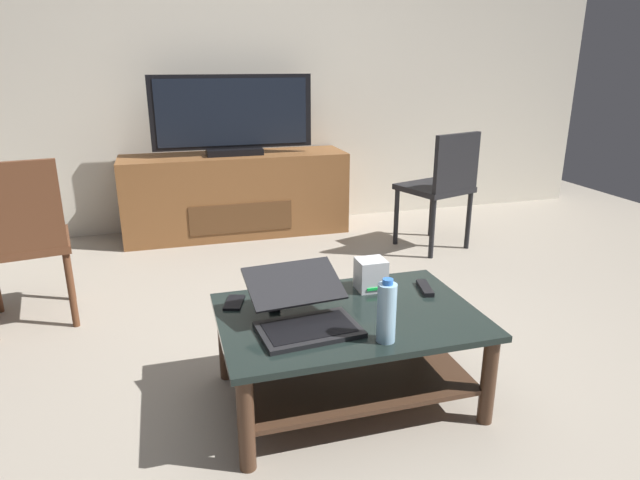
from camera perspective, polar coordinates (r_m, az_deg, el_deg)
ground_plane at (r=2.67m, az=1.50°, el=-12.36°), size 7.68×7.68×0.00m
back_wall at (r=4.70m, az=-7.93°, el=18.60°), size 6.40×0.12×2.80m
coffee_table at (r=2.27m, az=2.96°, el=-10.41°), size 1.04×0.70×0.39m
media_cabinet at (r=4.48m, az=-8.74°, el=4.72°), size 1.77×0.49×0.65m
television at (r=4.36m, az=-9.10°, el=12.58°), size 1.24×0.20×0.61m
dining_chair at (r=4.10m, az=12.65°, el=5.80°), size 0.56×0.56×0.88m
side_chair at (r=3.19m, az=-28.72°, el=0.39°), size 0.51×0.51×0.91m
laptop at (r=2.11m, az=-1.82°, el=-7.34°), size 0.41×0.44×0.18m
router_box at (r=2.42m, az=5.34°, el=-3.61°), size 0.12×0.12×0.14m
water_bottle_near at (r=1.98m, az=6.97°, el=-7.49°), size 0.07×0.07×0.24m
cell_phone at (r=2.32m, az=-8.95°, el=-6.47°), size 0.11×0.15×0.01m
tv_remote at (r=2.30m, az=-5.01°, el=-6.44°), size 0.05×0.16×0.02m
soundbar_remote at (r=2.47m, az=10.91°, el=-4.95°), size 0.08×0.17×0.02m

